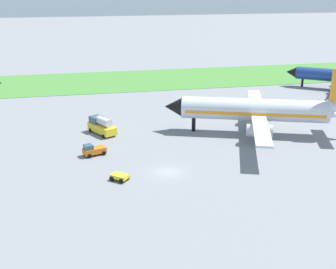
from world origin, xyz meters
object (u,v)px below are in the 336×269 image
object	(u,v)px
airplane_midfield_jet	(258,110)
pushback_tug_by_runway	(93,150)
fuel_truck_midfield	(102,125)
baggage_cart_near_gate	(120,177)

from	to	relation	value
airplane_midfield_jet	pushback_tug_by_runway	size ratio (longest dim) A/B	8.60
fuel_truck_midfield	pushback_tug_by_runway	distance (m)	10.93
airplane_midfield_jet	baggage_cart_near_gate	bearing A→B (deg)	48.86
baggage_cart_near_gate	fuel_truck_midfield	size ratio (longest dim) A/B	0.43
baggage_cart_near_gate	fuel_truck_midfield	distance (m)	21.37
airplane_midfield_jet	pushback_tug_by_runway	world-z (taller)	airplane_midfield_jet
pushback_tug_by_runway	fuel_truck_midfield	bearing A→B (deg)	-120.37
airplane_midfield_jet	baggage_cart_near_gate	world-z (taller)	airplane_midfield_jet
airplane_midfield_jet	baggage_cart_near_gate	distance (m)	31.54
fuel_truck_midfield	baggage_cart_near_gate	bearing A→B (deg)	154.51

